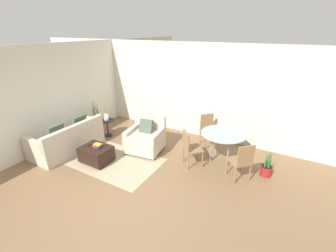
{
  "coord_description": "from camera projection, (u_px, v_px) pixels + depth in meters",
  "views": [
    {
      "loc": [
        2.83,
        -2.75,
        3.09
      ],
      "look_at": [
        0.18,
        1.9,
        0.75
      ],
      "focal_mm": 24.0,
      "sensor_mm": 36.0,
      "label": 1
    }
  ],
  "objects": [
    {
      "name": "wall_left",
      "position": [
        74.0,
        91.0,
        6.62
      ],
      "size": [
        0.06,
        12.0,
        2.75
      ],
      "color": "silver",
      "rests_on": "ground_plane"
    },
    {
      "name": "wall_back",
      "position": [
        186.0,
        90.0,
        6.78
      ],
      "size": [
        12.0,
        0.06,
        2.75
      ],
      "color": "silver",
      "rests_on": "ground_plane"
    },
    {
      "name": "dining_chair_near_left",
      "position": [
        190.0,
        146.0,
        5.32
      ],
      "size": [
        0.59,
        0.59,
        0.9
      ],
      "color": "#93704C",
      "rests_on": "ground_plane"
    },
    {
      "name": "armchair",
      "position": [
        146.0,
        138.0,
        6.05
      ],
      "size": [
        1.0,
        0.97,
        0.94
      ],
      "color": "beige",
      "rests_on": "ground_plane"
    },
    {
      "name": "tv_remote_primary",
      "position": [
        99.0,
        145.0,
        5.61
      ],
      "size": [
        0.1,
        0.14,
        0.01
      ],
      "color": "black",
      "rests_on": "ottoman"
    },
    {
      "name": "book_stack",
      "position": [
        97.0,
        146.0,
        5.48
      ],
      "size": [
        0.21,
        0.19,
        0.09
      ],
      "color": "#2D478C",
      "rests_on": "ottoman"
    },
    {
      "name": "potted_plant_small",
      "position": [
        266.0,
        168.0,
        5.07
      ],
      "size": [
        0.25,
        0.25,
        0.67
      ],
      "color": "maroon",
      "rests_on": "ground_plane"
    },
    {
      "name": "ottoman",
      "position": [
        96.0,
        154.0,
        5.58
      ],
      "size": [
        0.72,
        0.57,
        0.41
      ],
      "color": "black",
      "rests_on": "ground_plane"
    },
    {
      "name": "tv_remote_secondary",
      "position": [
        90.0,
        145.0,
        5.6
      ],
      "size": [
        0.08,
        0.15,
        0.01
      ],
      "color": "black",
      "rests_on": "ottoman"
    },
    {
      "name": "couch",
      "position": [
        68.0,
        140.0,
        6.09
      ],
      "size": [
        0.94,
        1.84,
        0.9
      ],
      "color": "beige",
      "rests_on": "ground_plane"
    },
    {
      "name": "dining_table",
      "position": [
        223.0,
        136.0,
        5.48
      ],
      "size": [
        1.09,
        1.09,
        0.74
      ],
      "color": "#99A8AD",
      "rests_on": "ground_plane"
    },
    {
      "name": "picture_frame",
      "position": [
        106.0,
        117.0,
        6.78
      ],
      "size": [
        0.16,
        0.07,
        0.21
      ],
      "color": "silver",
      "rests_on": "side_table"
    },
    {
      "name": "potted_plant",
      "position": [
        97.0,
        124.0,
        7.19
      ],
      "size": [
        0.36,
        0.36,
        1.14
      ],
      "color": "brown",
      "rests_on": "ground_plane"
    },
    {
      "name": "side_table",
      "position": [
        107.0,
        125.0,
        6.88
      ],
      "size": [
        0.47,
        0.47,
        0.51
      ],
      "color": "black",
      "rests_on": "ground_plane"
    },
    {
      "name": "dining_chair_near_right",
      "position": [
        242.0,
        160.0,
        4.77
      ],
      "size": [
        0.59,
        0.59,
        0.9
      ],
      "color": "#93704C",
      "rests_on": "ground_plane"
    },
    {
      "name": "ground_plane",
      "position": [
        116.0,
        188.0,
        4.71
      ],
      "size": [
        20.0,
        20.0,
        0.0
      ],
      "primitive_type": "plane",
      "color": "brown"
    },
    {
      "name": "area_rug",
      "position": [
        115.0,
        161.0,
        5.67
      ],
      "size": [
        2.25,
        1.47,
        0.01
      ],
      "color": "tan",
      "rests_on": "ground_plane"
    },
    {
      "name": "dining_chair_far_left",
      "position": [
        208.0,
        128.0,
        6.3
      ],
      "size": [
        0.59,
        0.59,
        0.9
      ],
      "color": "#93704C",
      "rests_on": "ground_plane"
    }
  ]
}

